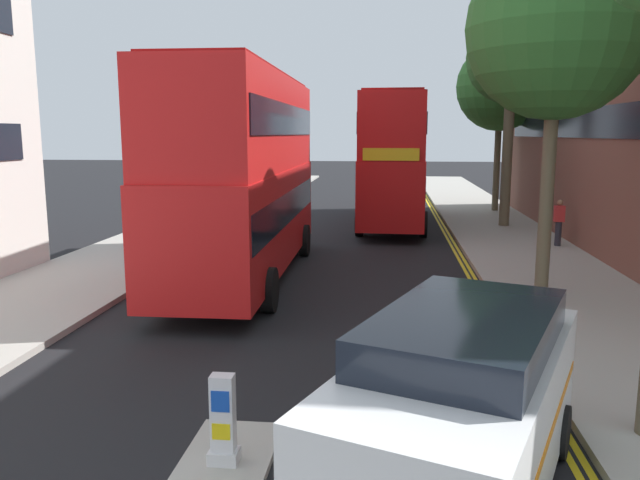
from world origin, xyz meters
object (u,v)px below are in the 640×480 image
taxi_minivan (457,411)px  pedestrian_far (559,222)px  double_decker_bus_oncoming (395,156)px  double_decker_bus_away (244,170)px  keep_left_bollard (223,423)px

taxi_minivan → pedestrian_far: bearing=72.0°
double_decker_bus_oncoming → pedestrian_far: 8.17m
double_decker_bus_away → keep_left_bollard: bearing=-78.6°
keep_left_bollard → double_decker_bus_away: (-2.03, 10.09, 2.42)m
double_decker_bus_away → double_decker_bus_oncoming: same height
taxi_minivan → pedestrian_far: taxi_minivan is taller
double_decker_bus_oncoming → pedestrian_far: (5.68, -5.51, -2.04)m
double_decker_bus_away → pedestrian_far: double_decker_bus_away is taller
pedestrian_far → taxi_minivan: bearing=-108.0°
taxi_minivan → pedestrian_far: size_ratio=3.19×
double_decker_bus_oncoming → taxi_minivan: (0.53, -21.39, -1.96)m
keep_left_bollard → pedestrian_far: (7.86, 15.51, 0.38)m
double_decker_bus_away → pedestrian_far: bearing=28.8°
keep_left_bollard → taxi_minivan: size_ratio=0.22×
double_decker_bus_oncoming → taxi_minivan: double_decker_bus_oncoming is taller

